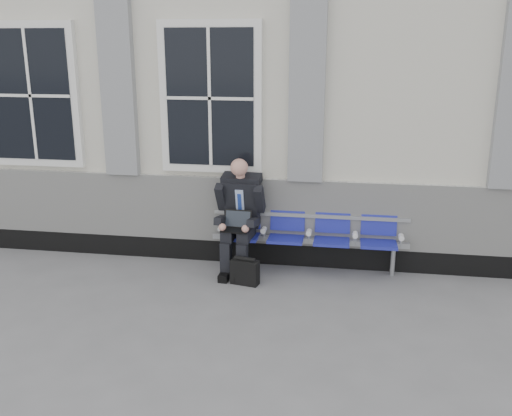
# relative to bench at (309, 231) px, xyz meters

# --- Properties ---
(ground) EXTENTS (70.00, 70.00, 0.00)m
(ground) POSITION_rel_bench_xyz_m (-1.68, -1.32, -0.55)
(ground) COLOR slate
(ground) RESTS_ON ground
(station_building) EXTENTS (14.40, 4.40, 4.49)m
(station_building) POSITION_rel_bench_xyz_m (-1.70, 2.15, 1.67)
(station_building) COLOR beige
(station_building) RESTS_ON ground
(bench) EXTENTS (2.60, 0.47, 0.91)m
(bench) POSITION_rel_bench_xyz_m (0.00, 0.00, 0.00)
(bench) COLOR #9EA0A3
(bench) RESTS_ON ground
(businessman) EXTENTS (0.64, 0.86, 1.52)m
(businessman) POSITION_rel_bench_xyz_m (-0.91, -0.14, 0.26)
(businessman) COLOR black
(businessman) RESTS_ON ground
(briefcase) EXTENTS (0.38, 0.22, 0.36)m
(briefcase) POSITION_rel_bench_xyz_m (-0.76, -0.61, -0.39)
(briefcase) COLOR black
(briefcase) RESTS_ON ground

